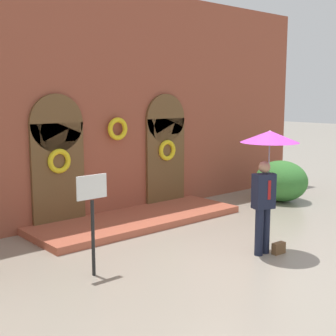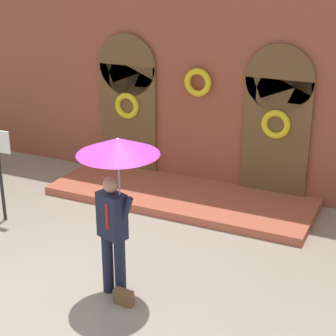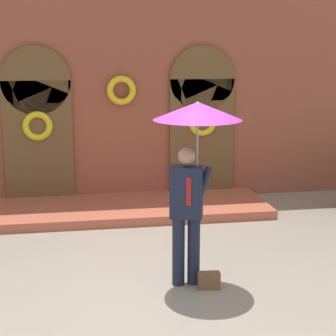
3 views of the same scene
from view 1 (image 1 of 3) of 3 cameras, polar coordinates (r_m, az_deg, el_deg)
The scene contains 6 objects.
ground_plane at distance 9.13m, azimuth 8.20°, elevation -10.48°, with size 80.00×80.00×0.00m, color gray.
building_facade at distance 11.76m, azimuth -7.07°, elevation 7.16°, with size 14.00×2.30×5.60m.
person_with_umbrella at distance 8.93m, azimuth 12.10°, elevation 1.60°, with size 1.10×1.10×2.36m.
handbag at distance 9.34m, azimuth 13.33°, elevation -9.48°, with size 0.28×0.12×0.22m, color brown.
sign_post at distance 7.86m, azimuth -9.22°, elevation -4.85°, with size 0.56×0.06×1.72m.
shrub_right at distance 13.79m, azimuth 13.63°, elevation -1.54°, with size 1.38×1.54×1.17m, color #387A33.
Camera 1 is at (-6.55, -5.61, 3.01)m, focal length 50.00 mm.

